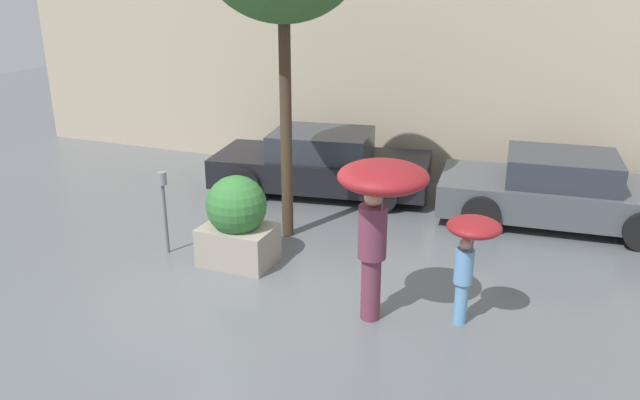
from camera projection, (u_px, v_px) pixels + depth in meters
ground_plane at (226, 304)px, 8.38m from camera, size 40.00×40.00×0.00m
building_facade at (376, 34)px, 13.03m from camera, size 18.00×0.30×6.00m
planter_box at (237, 221)px, 9.37m from camera, size 1.08×0.91×1.39m
person_adult at (380, 198)px, 7.38m from camera, size 1.08×1.08×2.12m
person_child at (470, 244)px, 7.50m from camera, size 0.66×0.66×1.45m
parked_car_near at (322, 164)px, 12.56m from camera, size 4.50×2.51×1.25m
parked_car_far at (559, 191)px, 10.98m from camera, size 4.23×2.30×1.25m
parking_meter at (163, 196)px, 9.63m from camera, size 0.14×0.14×1.34m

